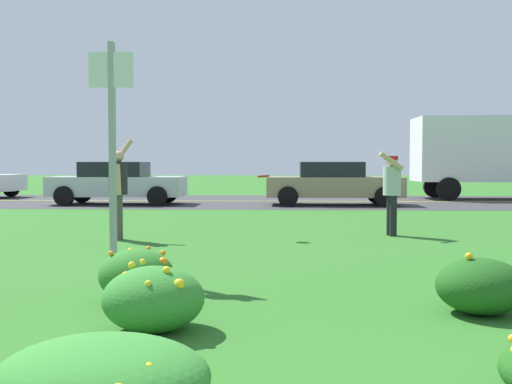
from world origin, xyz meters
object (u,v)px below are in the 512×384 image
object	(u,v)px
person_thrower_dark_shirt	(118,186)
car_tan_center_right	(333,183)
car_silver_center_left	(117,183)
frisbee_red	(264,176)
person_catcher_red_cap_gray_shirt	(392,187)
box_truck_red	(498,153)
sign_post_near_path	(112,135)

from	to	relation	value
person_thrower_dark_shirt	car_tan_center_right	bearing A→B (deg)	64.24
car_silver_center_left	car_tan_center_right	bearing A→B (deg)	0.00
frisbee_red	car_tan_center_right	size ratio (longest dim) A/B	0.05
car_silver_center_left	frisbee_red	bearing A→B (deg)	-60.12
person_thrower_dark_shirt	frisbee_red	bearing A→B (deg)	7.52
person_catcher_red_cap_gray_shirt	frisbee_red	world-z (taller)	person_catcher_red_cap_gray_shirt
box_truck_red	car_tan_center_right	bearing A→B (deg)	-150.78
frisbee_red	sign_post_near_path	bearing A→B (deg)	-115.44
car_tan_center_right	sign_post_near_path	bearing A→B (deg)	-106.22
person_thrower_dark_shirt	car_silver_center_left	distance (m)	10.02
person_thrower_dark_shirt	person_catcher_red_cap_gray_shirt	bearing A→B (deg)	9.95
sign_post_near_path	box_truck_red	xyz separation A→B (m)	(10.51, 16.79, 0.05)
sign_post_near_path	person_catcher_red_cap_gray_shirt	xyz separation A→B (m)	(4.24, 4.28, -0.81)
sign_post_near_path	frisbee_red	distance (m)	4.18
sign_post_near_path	person_thrower_dark_shirt	xyz separation A→B (m)	(-0.86, 3.39, -0.78)
frisbee_red	car_silver_center_left	bearing A→B (deg)	119.88
person_catcher_red_cap_gray_shirt	sign_post_near_path	bearing A→B (deg)	-134.70
box_truck_red	person_catcher_red_cap_gray_shirt	bearing A→B (deg)	-116.61
frisbee_red	car_silver_center_left	world-z (taller)	car_silver_center_left
sign_post_near_path	frisbee_red	bearing A→B (deg)	64.56
person_thrower_dark_shirt	sign_post_near_path	bearing A→B (deg)	-75.72
person_catcher_red_cap_gray_shirt	frisbee_red	size ratio (longest dim) A/B	6.83
person_catcher_red_cap_gray_shirt	frisbee_red	xyz separation A→B (m)	(-2.46, -0.55, 0.22)
car_silver_center_left	box_truck_red	world-z (taller)	box_truck_red
sign_post_near_path	box_truck_red	size ratio (longest dim) A/B	0.44
person_thrower_dark_shirt	person_catcher_red_cap_gray_shirt	size ratio (longest dim) A/B	1.14
sign_post_near_path	person_thrower_dark_shirt	bearing A→B (deg)	104.28
person_catcher_red_cap_gray_shirt	car_silver_center_left	xyz separation A→B (m)	(-7.80, 8.76, -0.20)
person_thrower_dark_shirt	box_truck_red	world-z (taller)	box_truck_red
car_tan_center_right	box_truck_red	xyz separation A→B (m)	(6.71, 3.75, 1.06)
sign_post_near_path	person_thrower_dark_shirt	size ratio (longest dim) A/B	1.57
frisbee_red	car_silver_center_left	distance (m)	10.74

